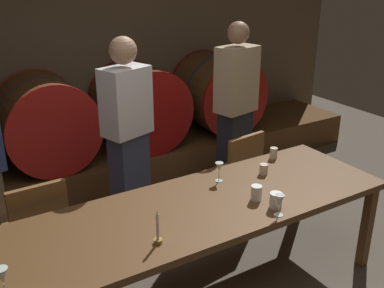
{
  "coord_description": "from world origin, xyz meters",
  "views": [
    {
      "loc": [
        -1.5,
        -2.03,
        2.27
      ],
      "look_at": [
        0.05,
        0.49,
        1.08
      ],
      "focal_mm": 42.5,
      "sensor_mm": 36.0,
      "label": 1
    }
  ],
  "objects_px": {
    "chair_right": "(237,173)",
    "guest_center": "(128,139)",
    "wine_barrel_far_right": "(218,93)",
    "cup_far_right": "(274,153)",
    "wine_barrel_center_left": "(46,122)",
    "wine_glass_center": "(219,168)",
    "wine_barrel_center_right": "(140,106)",
    "dining_table": "(194,215)",
    "cup_center_left": "(276,200)",
    "wine_glass_right": "(280,201)",
    "wine_glass_left": "(2,277)",
    "guest_right": "(235,114)",
    "cup_center_right": "(264,169)",
    "cup_far_left": "(256,193)",
    "candle_center": "(158,234)",
    "chair_left": "(38,229)"
  },
  "relations": [
    {
      "from": "wine_barrel_center_left",
      "to": "wine_barrel_center_right",
      "type": "bearing_deg",
      "value": 0.0
    },
    {
      "from": "cup_far_right",
      "to": "wine_barrel_center_left",
      "type": "bearing_deg",
      "value": 130.19
    },
    {
      "from": "chair_right",
      "to": "guest_center",
      "type": "relative_size",
      "value": 0.5
    },
    {
      "from": "chair_left",
      "to": "wine_glass_center",
      "type": "bearing_deg",
      "value": 158.01
    },
    {
      "from": "wine_barrel_center_right",
      "to": "chair_right",
      "type": "height_order",
      "value": "wine_barrel_center_right"
    },
    {
      "from": "wine_glass_left",
      "to": "cup_center_left",
      "type": "height_order",
      "value": "wine_glass_left"
    },
    {
      "from": "wine_glass_center",
      "to": "cup_center_right",
      "type": "xyz_separation_m",
      "value": [
        0.36,
        -0.08,
        -0.07
      ]
    },
    {
      "from": "chair_right",
      "to": "cup_center_left",
      "type": "xyz_separation_m",
      "value": [
        -0.43,
        -0.99,
        0.31
      ]
    },
    {
      "from": "chair_left",
      "to": "wine_barrel_center_left",
      "type": "bearing_deg",
      "value": -110.19
    },
    {
      "from": "guest_right",
      "to": "wine_glass_center",
      "type": "height_order",
      "value": "guest_right"
    },
    {
      "from": "guest_center",
      "to": "wine_glass_center",
      "type": "distance_m",
      "value": 0.87
    },
    {
      "from": "wine_barrel_far_right",
      "to": "chair_left",
      "type": "xyz_separation_m",
      "value": [
        -2.48,
        -1.35,
        -0.33
      ]
    },
    {
      "from": "dining_table",
      "to": "wine_glass_left",
      "type": "distance_m",
      "value": 1.29
    },
    {
      "from": "wine_glass_left",
      "to": "cup_center_right",
      "type": "relative_size",
      "value": 2.12
    },
    {
      "from": "wine_barrel_center_left",
      "to": "wine_barrel_far_right",
      "type": "distance_m",
      "value": 2.03
    },
    {
      "from": "guest_center",
      "to": "wine_glass_right",
      "type": "xyz_separation_m",
      "value": [
        0.43,
        -1.39,
        -0.05
      ]
    },
    {
      "from": "chair_right",
      "to": "cup_center_right",
      "type": "distance_m",
      "value": 0.64
    },
    {
      "from": "cup_center_right",
      "to": "cup_far_right",
      "type": "relative_size",
      "value": 0.87
    },
    {
      "from": "cup_far_left",
      "to": "wine_glass_center",
      "type": "bearing_deg",
      "value": 98.14
    },
    {
      "from": "wine_barrel_center_left",
      "to": "wine_barrel_far_right",
      "type": "bearing_deg",
      "value": 0.0
    },
    {
      "from": "cup_far_left",
      "to": "cup_center_left",
      "type": "bearing_deg",
      "value": -73.94
    },
    {
      "from": "cup_far_right",
      "to": "chair_right",
      "type": "bearing_deg",
      "value": 107.01
    },
    {
      "from": "chair_right",
      "to": "cup_center_right",
      "type": "bearing_deg",
      "value": 66.7
    },
    {
      "from": "cup_center_left",
      "to": "wine_barrel_far_right",
      "type": "bearing_deg",
      "value": 63.99
    },
    {
      "from": "chair_right",
      "to": "guest_center",
      "type": "xyz_separation_m",
      "value": [
        -0.91,
        0.32,
        0.41
      ]
    },
    {
      "from": "wine_barrel_center_left",
      "to": "cup_center_right",
      "type": "distance_m",
      "value": 2.22
    },
    {
      "from": "cup_center_left",
      "to": "wine_glass_left",
      "type": "bearing_deg",
      "value": 179.36
    },
    {
      "from": "guest_center",
      "to": "wine_glass_center",
      "type": "relative_size",
      "value": 11.64
    },
    {
      "from": "chair_right",
      "to": "wine_glass_right",
      "type": "height_order",
      "value": "wine_glass_right"
    },
    {
      "from": "guest_center",
      "to": "cup_center_right",
      "type": "bearing_deg",
      "value": 113.03
    },
    {
      "from": "cup_center_left",
      "to": "cup_far_right",
      "type": "height_order",
      "value": "cup_center_left"
    },
    {
      "from": "wine_barrel_center_right",
      "to": "wine_barrel_far_right",
      "type": "distance_m",
      "value": 1.03
    },
    {
      "from": "wine_glass_center",
      "to": "dining_table",
      "type": "bearing_deg",
      "value": -147.03
    },
    {
      "from": "wine_glass_right",
      "to": "wine_barrel_far_right",
      "type": "bearing_deg",
      "value": 63.85
    },
    {
      "from": "cup_center_right",
      "to": "wine_barrel_center_right",
      "type": "bearing_deg",
      "value": 94.76
    },
    {
      "from": "guest_center",
      "to": "wine_glass_center",
      "type": "bearing_deg",
      "value": 98.08
    },
    {
      "from": "wine_glass_center",
      "to": "cup_center_left",
      "type": "relative_size",
      "value": 1.4
    },
    {
      "from": "wine_barrel_center_left",
      "to": "guest_center",
      "type": "height_order",
      "value": "guest_center"
    },
    {
      "from": "wine_glass_left",
      "to": "wine_glass_right",
      "type": "bearing_deg",
      "value": -3.68
    },
    {
      "from": "wine_barrel_far_right",
      "to": "wine_glass_right",
      "type": "relative_size",
      "value": 6.1
    },
    {
      "from": "guest_right",
      "to": "wine_glass_left",
      "type": "xyz_separation_m",
      "value": [
        -2.37,
        -1.33,
        -0.05
      ]
    },
    {
      "from": "chair_right",
      "to": "candle_center",
      "type": "relative_size",
      "value": 4.06
    },
    {
      "from": "wine_barrel_far_right",
      "to": "cup_far_right",
      "type": "bearing_deg",
      "value": -109.6
    },
    {
      "from": "candle_center",
      "to": "chair_left",
      "type": "bearing_deg",
      "value": 117.32
    },
    {
      "from": "wine_barrel_center_left",
      "to": "wine_glass_right",
      "type": "bearing_deg",
      "value": -70.71
    },
    {
      "from": "chair_right",
      "to": "wine_glass_right",
      "type": "bearing_deg",
      "value": 59.05
    },
    {
      "from": "wine_barrel_center_left",
      "to": "wine_glass_center",
      "type": "relative_size",
      "value": 6.02
    },
    {
      "from": "wine_glass_right",
      "to": "cup_center_right",
      "type": "distance_m",
      "value": 0.62
    },
    {
      "from": "wine_barrel_far_right",
      "to": "wine_glass_center",
      "type": "height_order",
      "value": "wine_barrel_far_right"
    },
    {
      "from": "wine_barrel_far_right",
      "to": "dining_table",
      "type": "height_order",
      "value": "wine_barrel_far_right"
    }
  ]
}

